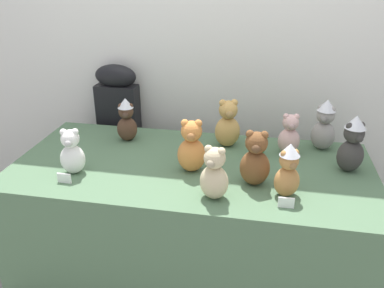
# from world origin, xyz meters

# --- Properties ---
(wall_back) EXTENTS (7.00, 0.08, 2.60)m
(wall_back) POSITION_xyz_m (0.00, 0.94, 1.30)
(wall_back) COLOR silver
(wall_back) RESTS_ON ground_plane
(display_table) EXTENTS (1.89, 0.89, 0.70)m
(display_table) POSITION_xyz_m (0.00, 0.25, 0.35)
(display_table) COLOR #4C6B4C
(display_table) RESTS_ON ground_plane
(instrument_case) EXTENTS (0.28, 0.13, 1.08)m
(instrument_case) POSITION_xyz_m (-0.62, 0.82, 0.54)
(instrument_case) COLOR black
(instrument_case) RESTS_ON ground_plane
(teddy_bear_snow) EXTENTS (0.14, 0.13, 0.24)m
(teddy_bear_snow) POSITION_xyz_m (-0.57, 0.05, 0.82)
(teddy_bear_snow) COLOR white
(teddy_bear_snow) RESTS_ON display_table
(teddy_bear_ash) EXTENTS (0.16, 0.15, 0.29)m
(teddy_bear_ash) POSITION_xyz_m (0.69, 0.58, 0.85)
(teddy_bear_ash) COLOR gray
(teddy_bear_ash) RESTS_ON display_table
(teddy_bear_blush) EXTENTS (0.13, 0.12, 0.23)m
(teddy_bear_blush) POSITION_xyz_m (0.50, 0.49, 0.81)
(teddy_bear_blush) COLOR beige
(teddy_bear_blush) RESTS_ON display_table
(teddy_bear_chestnut) EXTENTS (0.14, 0.13, 0.28)m
(teddy_bear_chestnut) POSITION_xyz_m (0.33, 0.11, 0.83)
(teddy_bear_chestnut) COLOR brown
(teddy_bear_chestnut) RESTS_ON display_table
(teddy_bear_honey) EXTENTS (0.17, 0.16, 0.28)m
(teddy_bear_honey) POSITION_xyz_m (0.15, 0.52, 0.84)
(teddy_bear_honey) COLOR tan
(teddy_bear_honey) RESTS_ON display_table
(teddy_bear_caramel) EXTENTS (0.15, 0.14, 0.26)m
(teddy_bear_caramel) POSITION_xyz_m (0.48, 0.03, 0.83)
(teddy_bear_caramel) COLOR #B27A42
(teddy_bear_caramel) RESTS_ON display_table
(teddy_bear_cocoa) EXTENTS (0.14, 0.13, 0.26)m
(teddy_bear_cocoa) POSITION_xyz_m (-0.44, 0.49, 0.83)
(teddy_bear_cocoa) COLOR #4C3323
(teddy_bear_cocoa) RESTS_ON display_table
(teddy_bear_charcoal) EXTENTS (0.17, 0.16, 0.30)m
(teddy_bear_charcoal) POSITION_xyz_m (0.80, 0.34, 0.85)
(teddy_bear_charcoal) COLOR #383533
(teddy_bear_charcoal) RESTS_ON display_table
(teddy_bear_ginger) EXTENTS (0.16, 0.14, 0.28)m
(teddy_bear_ginger) POSITION_xyz_m (0.01, 0.19, 0.83)
(teddy_bear_ginger) COLOR #D17F3D
(teddy_bear_ginger) RESTS_ON display_table
(teddy_bear_sand) EXTENTS (0.16, 0.14, 0.26)m
(teddy_bear_sand) POSITION_xyz_m (0.16, -0.05, 0.82)
(teddy_bear_sand) COLOR #CCB78E
(teddy_bear_sand) RESTS_ON display_table
(party_cup_green) EXTENTS (0.08, 0.08, 0.11)m
(party_cup_green) POSITION_xyz_m (0.33, 0.41, 0.76)
(party_cup_green) COLOR #238C3D
(party_cup_green) RESTS_ON display_table
(name_card_front_left) EXTENTS (0.07, 0.01, 0.05)m
(name_card_front_left) POSITION_xyz_m (-0.57, -0.05, 0.73)
(name_card_front_left) COLOR white
(name_card_front_left) RESTS_ON display_table
(name_card_front_middle) EXTENTS (0.07, 0.01, 0.05)m
(name_card_front_middle) POSITION_xyz_m (0.48, -0.07, 0.73)
(name_card_front_middle) COLOR white
(name_card_front_middle) RESTS_ON display_table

